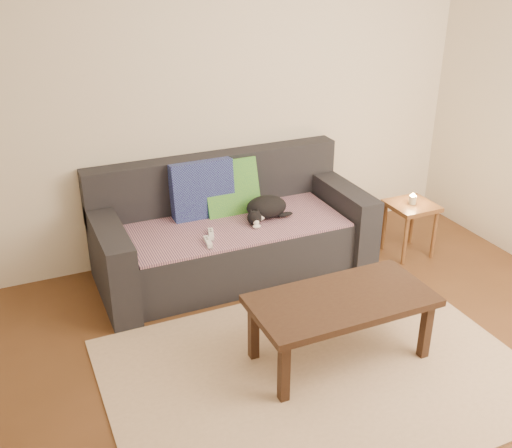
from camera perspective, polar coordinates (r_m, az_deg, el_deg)
name	(u,v)px	position (r m, az deg, el deg)	size (l,w,h in m)	color
ground	(331,389)	(3.69, 7.11, -15.33)	(4.50, 4.50, 0.00)	brown
back_wall	(208,97)	(4.75, -4.57, 11.95)	(4.50, 0.04, 2.60)	beige
sofa	(231,234)	(4.70, -2.40, -0.98)	(2.10, 0.94, 0.87)	#232328
throw_blanket	(235,225)	(4.57, -1.99, -0.09)	(1.66, 0.74, 0.02)	#3B284B
cushion_navy	(202,192)	(4.66, -5.13, 3.02)	(0.49, 0.12, 0.49)	#181250
cushion_green	(231,188)	(4.74, -2.43, 3.47)	(0.44, 0.11, 0.44)	#0E5B3C
cat	(266,208)	(4.64, 0.92, 1.53)	(0.39, 0.29, 0.17)	black
wii_remote_a	(211,234)	(4.39, -4.30, -0.95)	(0.15, 0.04, 0.03)	white
wii_remote_b	(208,242)	(4.28, -4.61, -1.70)	(0.15, 0.04, 0.03)	white
side_table	(411,213)	(5.08, 14.54, 1.06)	(0.36, 0.36, 0.45)	brown
candle	(413,200)	(5.03, 14.69, 2.27)	(0.06, 0.06, 0.09)	beige
rug	(318,373)	(3.78, 5.94, -13.93)	(2.50, 1.80, 0.01)	tan
coffee_table	(342,305)	(3.70, 8.15, -7.68)	(1.12, 0.56, 0.45)	black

